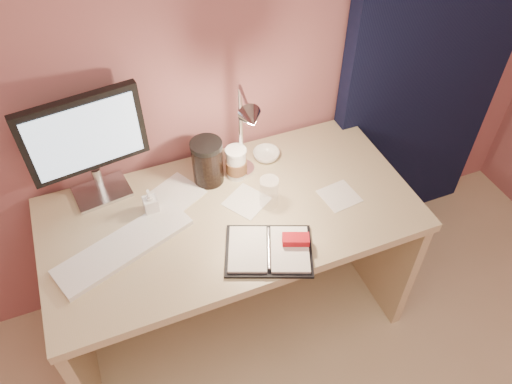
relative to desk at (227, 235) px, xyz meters
name	(u,v)px	position (x,y,z in m)	size (l,w,h in m)	color
room	(421,27)	(0.95, 0.24, 0.63)	(3.50, 3.50, 3.50)	#C6B28E
desk	(227,235)	(0.00, 0.00, 0.00)	(1.40, 0.70, 0.73)	tan
monitor	(86,140)	(-0.43, 0.20, 0.49)	(0.42, 0.18, 0.45)	silver
keyboard	(124,246)	(-0.40, -0.10, 0.24)	(0.49, 0.15, 0.02)	white
planner	(271,249)	(0.07, -0.30, 0.24)	(0.36, 0.32, 0.05)	black
paper_a	(247,201)	(0.07, -0.05, 0.23)	(0.14, 0.14, 0.00)	white
paper_b	(339,196)	(0.42, -0.16, 0.23)	(0.13, 0.13, 0.00)	white
paper_c	(176,194)	(-0.16, 0.09, 0.23)	(0.17, 0.17, 0.00)	white
coffee_cup	(236,164)	(0.09, 0.10, 0.29)	(0.08, 0.08, 0.14)	white
clear_cup	(269,192)	(0.15, -0.09, 0.29)	(0.07, 0.07, 0.12)	white
bowl	(266,155)	(0.24, 0.15, 0.24)	(0.11, 0.11, 0.03)	white
lotion_bottle	(150,202)	(-0.27, 0.03, 0.28)	(0.05, 0.05, 0.11)	white
dark_jar	(208,164)	(-0.02, 0.12, 0.31)	(0.12, 0.12, 0.17)	black
desk_lamp	(255,133)	(0.13, 0.01, 0.50)	(0.12, 0.27, 0.43)	silver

